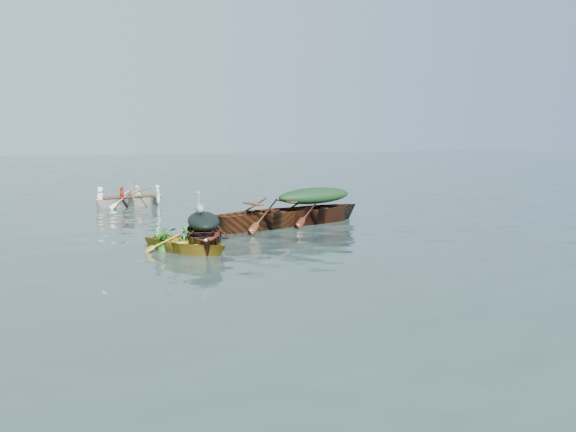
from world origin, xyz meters
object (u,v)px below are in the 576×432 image
Objects in this scene: green_tarp_boat at (314,223)px; heron at (200,214)px; dark_covered_boat at (204,246)px; yellow_dinghy at (187,252)px; open_wooden_boat at (270,227)px; rowed_boat at (130,206)px.

heron is at bearing 108.44° from green_tarp_boat.
dark_covered_boat is 4.96m from green_tarp_boat.
yellow_dinghy is 4.09m from open_wooden_boat.
heron is at bearing 177.21° from rowed_boat.
green_tarp_boat is 0.98× the size of open_wooden_boat.
yellow_dinghy is at bearing 109.40° from green_tarp_boat.
green_tarp_boat is 5.20m from heron.
dark_covered_boat is 0.87m from heron.
green_tarp_boat reaches higher than dark_covered_boat.
open_wooden_boat is at bearing -160.85° from rowed_boat.
yellow_dinghy is 0.58× the size of open_wooden_boat.
heron is (-4.38, -2.66, 0.86)m from green_tarp_boat.
rowed_boat is at bearing 25.25° from green_tarp_boat.
dark_covered_boat is 9.07m from rowed_boat.
rowed_boat is (-0.29, 9.52, 0.00)m from yellow_dinghy.
yellow_dinghy is 0.81× the size of rowed_boat.
open_wooden_boat is at bearing 90.00° from green_tarp_boat.
heron reaches higher than open_wooden_boat.
heron is (-2.70, -2.28, 0.86)m from open_wooden_boat.
open_wooden_boat is (2.58, 2.15, 0.00)m from dark_covered_boat.
heron reaches higher than rowed_boat.
green_tarp_boat is at bearing -4.71° from heron.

